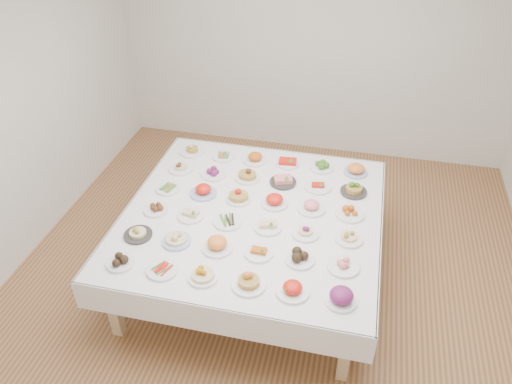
% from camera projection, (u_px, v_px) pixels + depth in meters
% --- Properties ---
extents(room_envelope, '(5.02, 5.02, 2.81)m').
position_uv_depth(room_envelope, '(277.00, 102.00, 3.88)').
color(room_envelope, '#A26B43').
rests_on(room_envelope, ground).
extents(display_table, '(2.30, 2.30, 0.75)m').
position_uv_depth(display_table, '(252.00, 219.00, 4.53)').
color(display_table, white).
rests_on(display_table, ground).
extents(dish_0, '(0.22, 0.22, 0.11)m').
position_uv_depth(dish_0, '(120.00, 259.00, 3.93)').
color(dish_0, white).
rests_on(dish_0, display_table).
extents(dish_1, '(0.25, 0.25, 0.05)m').
position_uv_depth(dish_1, '(162.00, 269.00, 3.89)').
color(dish_1, white).
rests_on(dish_1, display_table).
extents(dish_2, '(0.23, 0.23, 0.14)m').
position_uv_depth(dish_2, '(203.00, 272.00, 3.80)').
color(dish_2, white).
rests_on(dish_2, display_table).
extents(dish_3, '(0.26, 0.26, 0.16)m').
position_uv_depth(dish_3, '(249.00, 278.00, 3.73)').
color(dish_3, white).
rests_on(dish_3, display_table).
extents(dish_4, '(0.25, 0.25, 0.13)m').
position_uv_depth(dish_4, '(293.00, 287.00, 3.68)').
color(dish_4, white).
rests_on(dish_4, display_table).
extents(dish_5, '(0.23, 0.23, 0.14)m').
position_uv_depth(dish_5, '(341.00, 295.00, 3.60)').
color(dish_5, white).
rests_on(dish_5, display_table).
extents(dish_6, '(0.24, 0.24, 0.13)m').
position_uv_depth(dish_6, '(137.00, 231.00, 4.21)').
color(dish_6, '#2F2C29').
rests_on(dish_6, display_table).
extents(dish_7, '(0.25, 0.25, 0.14)m').
position_uv_depth(dish_7, '(176.00, 236.00, 4.13)').
color(dish_7, '#4C66B2').
rests_on(dish_7, display_table).
extents(dish_8, '(0.25, 0.25, 0.14)m').
position_uv_depth(dish_8, '(217.00, 242.00, 4.07)').
color(dish_8, white).
rests_on(dish_8, display_table).
extents(dish_9, '(0.23, 0.23, 0.09)m').
position_uv_depth(dish_9, '(259.00, 251.00, 4.04)').
color(dish_9, white).
rests_on(dish_9, display_table).
extents(dish_10, '(0.23, 0.23, 0.11)m').
position_uv_depth(dish_10, '(300.00, 256.00, 3.96)').
color(dish_10, white).
rests_on(dish_10, display_table).
extents(dish_11, '(0.26, 0.26, 0.10)m').
position_uv_depth(dish_11, '(343.00, 264.00, 3.91)').
color(dish_11, white).
rests_on(dish_11, display_table).
extents(dish_12, '(0.22, 0.22, 0.09)m').
position_uv_depth(dish_12, '(156.00, 208.00, 4.50)').
color(dish_12, white).
rests_on(dish_12, display_table).
extents(dish_13, '(0.24, 0.24, 0.10)m').
position_uv_depth(dish_13, '(191.00, 213.00, 4.43)').
color(dish_13, white).
rests_on(dish_13, display_table).
extents(dish_14, '(0.25, 0.25, 0.06)m').
position_uv_depth(dish_14, '(228.00, 221.00, 4.37)').
color(dish_14, white).
rests_on(dish_14, display_table).
extents(dish_15, '(0.24, 0.24, 0.10)m').
position_uv_depth(dish_15, '(268.00, 225.00, 4.30)').
color(dish_15, white).
rests_on(dish_15, display_table).
extents(dish_16, '(0.24, 0.24, 0.12)m').
position_uv_depth(dish_16, '(306.00, 229.00, 4.23)').
color(dish_16, white).
rests_on(dish_16, display_table).
extents(dish_17, '(0.24, 0.24, 0.13)m').
position_uv_depth(dish_17, '(349.00, 235.00, 4.16)').
color(dish_17, white).
rests_on(dish_17, display_table).
extents(dish_18, '(0.23, 0.23, 0.05)m').
position_uv_depth(dish_18, '(168.00, 188.00, 4.78)').
color(dish_18, white).
rests_on(dish_18, display_table).
extents(dish_19, '(0.25, 0.25, 0.14)m').
position_uv_depth(dish_19, '(203.00, 189.00, 4.69)').
color(dish_19, '#4C66B2').
rests_on(dish_19, display_table).
extents(dish_20, '(0.23, 0.23, 0.14)m').
position_uv_depth(dish_20, '(238.00, 194.00, 4.61)').
color(dish_20, white).
rests_on(dish_20, display_table).
extents(dish_21, '(0.24, 0.24, 0.13)m').
position_uv_depth(dish_21, '(275.00, 199.00, 4.57)').
color(dish_21, white).
rests_on(dish_21, display_table).
extents(dish_22, '(0.25, 0.25, 0.14)m').
position_uv_depth(dish_22, '(312.00, 204.00, 4.50)').
color(dish_22, white).
rests_on(dish_22, display_table).
extents(dish_23, '(0.26, 0.26, 0.10)m').
position_uv_depth(dish_23, '(350.00, 211.00, 4.45)').
color(dish_23, white).
rests_on(dish_23, display_table).
extents(dish_24, '(0.25, 0.25, 0.12)m').
position_uv_depth(dish_24, '(181.00, 166.00, 5.04)').
color(dish_24, white).
rests_on(dish_24, display_table).
extents(dish_25, '(0.25, 0.25, 0.11)m').
position_uv_depth(dish_25, '(214.00, 171.00, 4.97)').
color(dish_25, white).
rests_on(dish_25, display_table).
extents(dish_26, '(0.27, 0.26, 0.15)m').
position_uv_depth(dish_26, '(247.00, 173.00, 4.90)').
color(dish_26, white).
rests_on(dish_26, display_table).
extents(dish_27, '(0.26, 0.26, 0.12)m').
position_uv_depth(dish_27, '(283.00, 179.00, 4.85)').
color(dish_27, '#2F2C29').
rests_on(dish_27, display_table).
extents(dish_28, '(0.25, 0.25, 0.10)m').
position_uv_depth(dish_28, '(318.00, 185.00, 4.79)').
color(dish_28, white).
rests_on(dish_28, display_table).
extents(dish_29, '(0.27, 0.26, 0.16)m').
position_uv_depth(dish_29, '(354.00, 186.00, 4.71)').
color(dish_29, '#2F2C29').
rests_on(dish_29, display_table).
extents(dish_30, '(0.26, 0.26, 0.14)m').
position_uv_depth(dish_30, '(192.00, 148.00, 5.31)').
color(dish_30, white).
rests_on(dish_30, display_table).
extents(dish_31, '(0.24, 0.24, 0.05)m').
position_uv_depth(dish_31, '(224.00, 156.00, 5.26)').
color(dish_31, white).
rests_on(dish_31, display_table).
extents(dish_32, '(0.25, 0.25, 0.13)m').
position_uv_depth(dish_32, '(255.00, 157.00, 5.17)').
color(dish_32, white).
rests_on(dish_32, display_table).
extents(dish_33, '(0.23, 0.23, 0.11)m').
position_uv_depth(dish_33, '(288.00, 161.00, 5.12)').
color(dish_33, white).
rests_on(dish_33, display_table).
extents(dish_34, '(0.24, 0.24, 0.10)m').
position_uv_depth(dish_34, '(322.00, 165.00, 5.06)').
color(dish_34, white).
rests_on(dish_34, display_table).
extents(dish_35, '(0.23, 0.23, 0.13)m').
position_uv_depth(dish_35, '(356.00, 169.00, 4.99)').
color(dish_35, '#4C66B2').
rests_on(dish_35, display_table).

